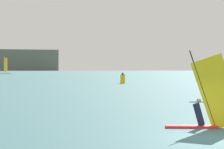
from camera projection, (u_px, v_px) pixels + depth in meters
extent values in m
plane|color=#386066|center=(214.00, 138.00, 16.73)|extent=(4000.00, 4000.00, 0.00)
cube|color=red|center=(191.00, 127.00, 19.69)|extent=(2.50, 1.61, 0.12)
cylinder|color=black|center=(202.00, 88.00, 19.64)|extent=(1.18, 0.61, 3.66)
cube|color=yellow|center=(217.00, 92.00, 19.61)|extent=(2.33, 1.17, 3.76)
cylinder|color=black|center=(206.00, 102.00, 19.64)|extent=(1.41, 0.72, 0.04)
cylinder|color=#191E38|center=(199.00, 114.00, 19.67)|extent=(0.68, 0.55, 1.14)
sphere|color=tan|center=(199.00, 101.00, 19.66)|extent=(0.22, 0.22, 0.22)
cylinder|color=yellow|center=(123.00, 79.00, 81.44)|extent=(0.98, 0.98, 1.76)
cone|color=black|center=(123.00, 74.00, 81.43)|extent=(0.68, 0.68, 0.50)
cube|color=white|center=(5.00, 73.00, 251.96)|extent=(8.22, 5.27, 0.83)
cylinder|color=#B2B2B7|center=(5.00, 64.00, 251.88)|extent=(0.16, 0.16, 10.68)
cube|color=yellow|center=(6.00, 65.00, 252.46)|extent=(2.25, 0.99, 8.97)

